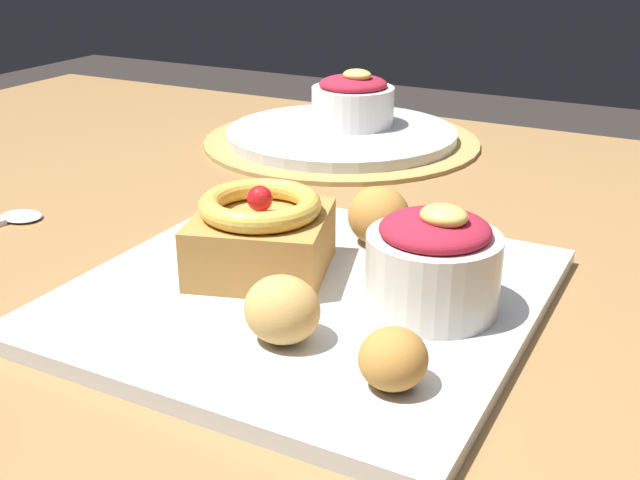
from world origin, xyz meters
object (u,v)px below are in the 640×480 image
Objects in this scene: front_plate at (307,295)px; fritter_back at (379,215)px; fritter_middle at (393,359)px; back_ramekin at (353,100)px; berry_ramekin at (433,263)px; back_plate at (341,134)px; cake_slice at (261,234)px; fritter_front at (282,310)px; fritter_extra at (455,234)px.

front_plate is 6.30× the size of fritter_back.
fritter_middle is 0.40× the size of back_ramekin.
back_plate is at bearing 123.80° from berry_ramekin.
front_plate is at bearing -11.08° from cake_slice.
berry_ramekin is 0.10m from fritter_front.
front_plate is at bearing 107.49° from fritter_front.
back_ramekin is at bearing 85.15° from back_plate.
back_plate is (-0.12, 0.37, -0.03)m from cake_slice.
back_plate is (-0.25, 0.37, -0.03)m from berry_ramekin.
fritter_extra is at bearing 37.76° from cake_slice.
fritter_extra is at bearing 98.45° from fritter_middle.
front_plate is at bearing -67.07° from back_plate.
fritter_front is 1.19× the size of fritter_middle.
fritter_front is 0.17× the size of back_plate.
fritter_front is 0.97× the size of fritter_back.
fritter_middle is 0.54m from back_plate.
back_ramekin reaches higher than fritter_middle.
cake_slice is 0.17m from fritter_middle.
fritter_front is 0.49m from back_plate.
back_plate is 2.76× the size of back_ramekin.
fritter_front is at bearing -69.19° from back_ramekin.
cake_slice is 1.33× the size of berry_ramekin.
back_plate is (-0.16, 0.38, 0.01)m from front_plate.
fritter_extra reaches higher than back_plate.
back_ramekin is at bearing 110.81° from fritter_front.
fritter_back is at bearing 58.97° from cake_slice.
fritter_front reaches higher than fritter_extra.
fritter_middle is at bearing -62.22° from back_ramekin.
fritter_middle reaches higher than back_plate.
back_plate is at bearing 119.25° from fritter_middle.
back_plate is at bearing 129.50° from fritter_extra.
berry_ramekin is at bearing -56.20° from back_plate.
fritter_front is (0.02, -0.07, 0.03)m from front_plate.
berry_ramekin is at bearing -80.90° from fritter_extra.
fritter_back reaches higher than back_plate.
cake_slice reaches higher than fritter_extra.
cake_slice is at bearing 128.71° from fritter_front.
fritter_middle is 0.82× the size of fritter_back.
fritter_middle is (0.08, -0.02, -0.00)m from fritter_front.
berry_ramekin reaches higher than front_plate.
fritter_middle is 0.19m from fritter_extra.
front_plate is at bearing 139.37° from fritter_middle.
fritter_back reaches higher than fritter_middle.
back_ramekin is (-0.16, 0.41, 0.04)m from front_plate.
back_ramekin reaches higher than back_plate.
berry_ramekin is 1.85× the size of fritter_front.
front_plate is 0.05m from cake_slice.
front_plate is 0.44m from back_ramekin.
cake_slice is 0.10m from fritter_front.
cake_slice is 0.42m from back_ramekin.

